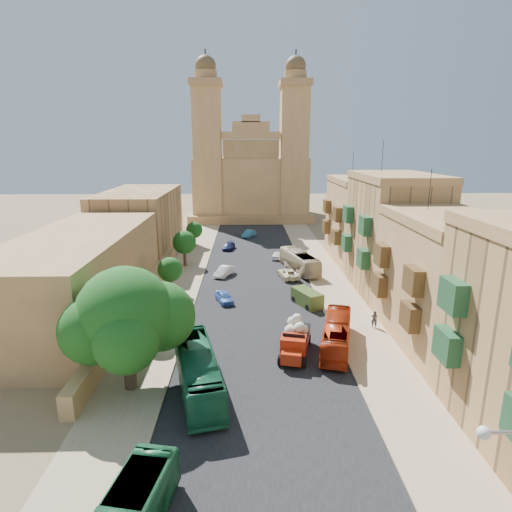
{
  "coord_description": "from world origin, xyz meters",
  "views": [
    {
      "loc": [
        -1.17,
        -23.61,
        16.91
      ],
      "look_at": [
        0.0,
        26.0,
        4.0
      ],
      "focal_mm": 30.0,
      "sensor_mm": 36.0,
      "label": 1
    }
  ],
  "objects_px": {
    "ficus_tree": "(127,319)",
    "pedestrian_c": "(334,313)",
    "red_truck": "(295,338)",
    "bus_red_east": "(337,334)",
    "street_tree_c": "(184,243)",
    "bus_cream_east": "(299,261)",
    "car_cream": "(288,273)",
    "streetlamp": "(511,504)",
    "olive_pickup": "(307,298)",
    "bus_green_north": "(198,370)",
    "car_blue_b": "(249,234)",
    "car_blue_a": "(224,297)",
    "car_white_a": "(224,271)",
    "street_tree_d": "(194,230)",
    "car_white_b": "(277,255)",
    "car_dkblue": "(229,246)",
    "street_tree_a": "(147,308)",
    "street_tree_b": "(170,270)",
    "pedestrian_a": "(374,319)",
    "church": "(251,177)"
  },
  "relations": [
    {
      "from": "pedestrian_c",
      "to": "car_dkblue",
      "type": "bearing_deg",
      "value": -169.91
    },
    {
      "from": "bus_green_north",
      "to": "bus_red_east",
      "type": "relative_size",
      "value": 1.17
    },
    {
      "from": "church",
      "to": "streetlamp",
      "type": "relative_size",
      "value": 4.42
    },
    {
      "from": "street_tree_c",
      "to": "olive_pickup",
      "type": "xyz_separation_m",
      "value": [
        15.41,
        -16.0,
        -2.63
      ]
    },
    {
      "from": "church",
      "to": "bus_red_east",
      "type": "distance_m",
      "value": 69.61
    },
    {
      "from": "bus_green_north",
      "to": "car_blue_b",
      "type": "bearing_deg",
      "value": 72.47
    },
    {
      "from": "street_tree_a",
      "to": "car_blue_a",
      "type": "xyz_separation_m",
      "value": [
        6.36,
        9.1,
        -2.38
      ]
    },
    {
      "from": "church",
      "to": "streetlamp",
      "type": "height_order",
      "value": "church"
    },
    {
      "from": "car_dkblue",
      "to": "car_blue_b",
      "type": "xyz_separation_m",
      "value": [
        3.45,
        9.87,
        0.1
      ]
    },
    {
      "from": "red_truck",
      "to": "bus_red_east",
      "type": "bearing_deg",
      "value": 15.39
    },
    {
      "from": "streetlamp",
      "to": "car_cream",
      "type": "relative_size",
      "value": 1.82
    },
    {
      "from": "car_white_a",
      "to": "car_blue_b",
      "type": "xyz_separation_m",
      "value": [
        3.5,
        24.76,
        0.03
      ]
    },
    {
      "from": "streetlamp",
      "to": "bus_cream_east",
      "type": "relative_size",
      "value": 0.84
    },
    {
      "from": "red_truck",
      "to": "car_white_b",
      "type": "height_order",
      "value": "red_truck"
    },
    {
      "from": "street_tree_d",
      "to": "car_blue_b",
      "type": "distance_m",
      "value": 12.33
    },
    {
      "from": "bus_red_east",
      "to": "pedestrian_a",
      "type": "relative_size",
      "value": 5.45
    },
    {
      "from": "ficus_tree",
      "to": "red_truck",
      "type": "xyz_separation_m",
      "value": [
        12.27,
        4.79,
        -3.88
      ]
    },
    {
      "from": "street_tree_d",
      "to": "bus_cream_east",
      "type": "bearing_deg",
      "value": -42.82
    },
    {
      "from": "car_blue_a",
      "to": "car_white_b",
      "type": "xyz_separation_m",
      "value": [
        7.25,
        18.56,
        -0.04
      ]
    },
    {
      "from": "bus_green_north",
      "to": "pedestrian_a",
      "type": "height_order",
      "value": "bus_green_north"
    },
    {
      "from": "car_blue_b",
      "to": "pedestrian_a",
      "type": "distance_m",
      "value": 43.31
    },
    {
      "from": "bus_cream_east",
      "to": "pedestrian_c",
      "type": "bearing_deg",
      "value": 79.06
    },
    {
      "from": "olive_pickup",
      "to": "bus_green_north",
      "type": "bearing_deg",
      "value": -121.62
    },
    {
      "from": "street_tree_c",
      "to": "bus_red_east",
      "type": "distance_m",
      "value": 31.04
    },
    {
      "from": "church",
      "to": "ficus_tree",
      "type": "height_order",
      "value": "church"
    },
    {
      "from": "car_white_a",
      "to": "street_tree_d",
      "type": "bearing_deg",
      "value": 132.08
    },
    {
      "from": "bus_green_north",
      "to": "car_dkblue",
      "type": "distance_m",
      "value": 42.18
    },
    {
      "from": "street_tree_a",
      "to": "street_tree_b",
      "type": "xyz_separation_m",
      "value": [
        0.0,
        12.0,
        -0.04
      ]
    },
    {
      "from": "car_blue_b",
      "to": "car_cream",
      "type": "bearing_deg",
      "value": -55.1
    },
    {
      "from": "ficus_tree",
      "to": "pedestrian_c",
      "type": "distance_m",
      "value": 21.06
    },
    {
      "from": "pedestrian_c",
      "to": "street_tree_b",
      "type": "bearing_deg",
      "value": -126.29
    },
    {
      "from": "street_tree_a",
      "to": "street_tree_b",
      "type": "relative_size",
      "value": 1.01
    },
    {
      "from": "car_blue_b",
      "to": "car_blue_a",
      "type": "bearing_deg",
      "value": -70.87
    },
    {
      "from": "car_cream",
      "to": "streetlamp",
      "type": "bearing_deg",
      "value": 83.31
    },
    {
      "from": "street_tree_d",
      "to": "car_white_b",
      "type": "height_order",
      "value": "street_tree_d"
    },
    {
      "from": "streetlamp",
      "to": "car_blue_a",
      "type": "xyz_separation_m",
      "value": [
        -11.37,
        33.1,
        -4.6
      ]
    },
    {
      "from": "ficus_tree",
      "to": "car_white_b",
      "type": "xyz_separation_m",
      "value": [
        13.02,
        35.65,
        -4.74
      ]
    },
    {
      "from": "car_dkblue",
      "to": "bus_red_east",
      "type": "bearing_deg",
      "value": -62.67
    },
    {
      "from": "car_white_b",
      "to": "ficus_tree",
      "type": "bearing_deg",
      "value": 85.03
    },
    {
      "from": "bus_red_east",
      "to": "street_tree_c",
      "type": "bearing_deg",
      "value": -43.22
    },
    {
      "from": "street_tree_c",
      "to": "bus_cream_east",
      "type": "xyz_separation_m",
      "value": [
        16.15,
        -2.97,
        -2.07
      ]
    },
    {
      "from": "car_blue_a",
      "to": "car_blue_b",
      "type": "bearing_deg",
      "value": 65.48
    },
    {
      "from": "bus_green_north",
      "to": "car_white_a",
      "type": "relative_size",
      "value": 2.75
    },
    {
      "from": "olive_pickup",
      "to": "car_white_b",
      "type": "bearing_deg",
      "value": 95.25
    },
    {
      "from": "bus_red_east",
      "to": "car_blue_a",
      "type": "bearing_deg",
      "value": -33.5
    },
    {
      "from": "car_cream",
      "to": "car_dkblue",
      "type": "height_order",
      "value": "car_cream"
    },
    {
      "from": "ficus_tree",
      "to": "car_white_a",
      "type": "xyz_separation_m",
      "value": [
        5.3,
        26.92,
        -4.67
      ]
    },
    {
      "from": "car_blue_b",
      "to": "pedestrian_a",
      "type": "height_order",
      "value": "pedestrian_a"
    },
    {
      "from": "car_white_a",
      "to": "ficus_tree",
      "type": "bearing_deg",
      "value": -78.08
    },
    {
      "from": "street_tree_b",
      "to": "streetlamp",
      "type": "xyz_separation_m",
      "value": [
        17.72,
        -36.0,
        2.26
      ]
    }
  ]
}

